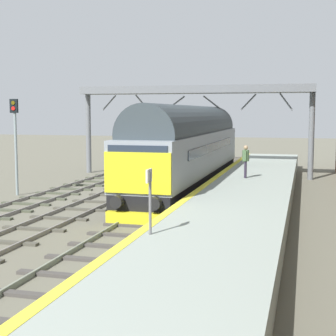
# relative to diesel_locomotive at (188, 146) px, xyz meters

# --- Properties ---
(ground_plane) EXTENTS (140.00, 140.00, 0.00)m
(ground_plane) POSITION_rel_diesel_locomotive_xyz_m (-0.00, -7.62, -2.48)
(ground_plane) COLOR #646252
(ground_plane) RESTS_ON ground
(track_main) EXTENTS (2.50, 60.00, 0.15)m
(track_main) POSITION_rel_diesel_locomotive_xyz_m (-0.00, -7.62, -2.43)
(track_main) COLOR gray
(track_main) RESTS_ON ground
(track_adjacent_west) EXTENTS (2.50, 60.00, 0.15)m
(track_adjacent_west) POSITION_rel_diesel_locomotive_xyz_m (-3.43, -7.62, -2.42)
(track_adjacent_west) COLOR slate
(track_adjacent_west) RESTS_ON ground
(track_adjacent_far_west) EXTENTS (2.50, 60.00, 0.15)m
(track_adjacent_far_west) POSITION_rel_diesel_locomotive_xyz_m (-6.45, -7.62, -2.42)
(track_adjacent_far_west) COLOR slate
(track_adjacent_far_west) RESTS_ON ground
(station_platform) EXTENTS (4.00, 44.00, 1.01)m
(station_platform) POSITION_rel_diesel_locomotive_xyz_m (3.60, -7.62, -1.98)
(station_platform) COLOR #94A097
(station_platform) RESTS_ON ground
(diesel_locomotive) EXTENTS (2.74, 18.18, 4.68)m
(diesel_locomotive) POSITION_rel_diesel_locomotive_xyz_m (0.00, 0.00, 0.00)
(diesel_locomotive) COLOR black
(diesel_locomotive) RESTS_ON ground
(signal_post_near) EXTENTS (0.44, 0.22, 4.99)m
(signal_post_near) POSITION_rel_diesel_locomotive_xyz_m (-8.34, -3.63, 0.59)
(signal_post_near) COLOR gray
(signal_post_near) RESTS_ON ground
(platform_number_sign) EXTENTS (0.10, 0.44, 1.78)m
(platform_number_sign) POSITION_rel_diesel_locomotive_xyz_m (2.08, -14.13, -0.28)
(platform_number_sign) COLOR slate
(platform_number_sign) RESTS_ON station_platform
(waiting_passenger) EXTENTS (0.37, 0.51, 1.64)m
(waiting_passenger) POSITION_rel_diesel_locomotive_xyz_m (3.23, -1.20, -0.49)
(waiting_passenger) COLOR #2C2636
(waiting_passenger) RESTS_ON station_platform
(overhead_footbridge) EXTENTS (15.75, 2.00, 6.07)m
(overhead_footbridge) POSITION_rel_diesel_locomotive_xyz_m (-1.18, 6.87, 3.08)
(overhead_footbridge) COLOR slate
(overhead_footbridge) RESTS_ON ground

